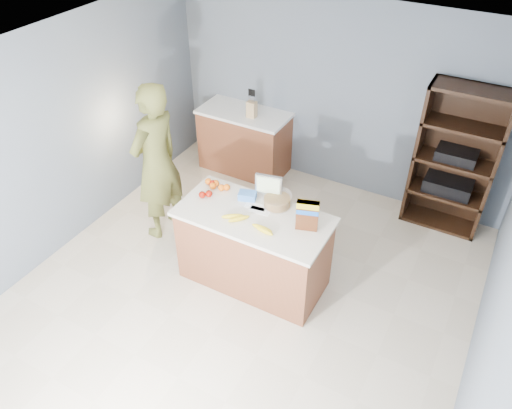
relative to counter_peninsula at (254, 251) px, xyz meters
The scene contains 15 objects.
floor 0.51m from the counter_peninsula, 90.00° to the right, with size 4.50×5.00×0.02m, color beige.
walls 1.27m from the counter_peninsula, 90.00° to the right, with size 4.52×5.02×2.51m.
counter_peninsula is the anchor object (origin of this frame).
back_cabinet 2.25m from the counter_peninsula, 122.28° to the left, with size 1.24×0.62×0.90m.
shelving_unit 2.61m from the counter_peninsula, 52.89° to the left, with size 0.90×0.40×1.80m.
person 1.50m from the counter_peninsula, behind, with size 0.70×0.46×1.91m, color brown.
knife_block 2.18m from the counter_peninsula, 119.68° to the left, with size 0.12×0.10×0.31m.
envelopes 0.50m from the counter_peninsula, 97.73° to the left, with size 0.30×0.18×0.00m.
bananas 0.53m from the counter_peninsula, 76.64° to the right, with size 0.59×0.20×0.05m.
apples 0.80m from the counter_peninsula, behind, with size 0.14×0.30×0.07m.
oranges 0.80m from the counter_peninsula, 158.63° to the left, with size 0.30×0.13×0.07m.
blue_carton 0.59m from the counter_peninsula, 132.28° to the left, with size 0.18×0.12×0.08m, color blue.
salad_bowl 0.62m from the counter_peninsula, 63.51° to the left, with size 0.30×0.30×0.13m.
tv 0.72m from the counter_peninsula, 90.21° to the left, with size 0.28×0.12×0.28m.
cereal_box 0.86m from the counter_peninsula, ahead, with size 0.22×0.14×0.32m.
Camera 1 is at (1.89, -3.08, 3.99)m, focal length 35.00 mm.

